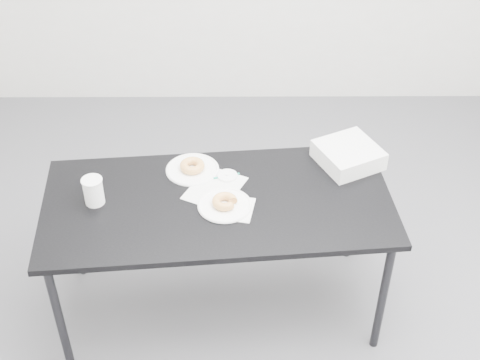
{
  "coord_description": "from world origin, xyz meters",
  "views": [
    {
      "loc": [
        -0.05,
        -2.4,
        2.7
      ],
      "look_at": [
        -0.04,
        0.02,
        0.77
      ],
      "focal_mm": 50.0,
      "sensor_mm": 36.0,
      "label": 1
    }
  ],
  "objects_px": {
    "bakery_box": "(348,155)",
    "table": "(218,209)",
    "coffee_cup": "(93,191)",
    "plate_far": "(192,170)",
    "plate_near": "(225,205)",
    "donut_near": "(225,201)",
    "pen": "(226,176)",
    "donut_far": "(192,166)",
    "scorecard": "(215,188)"
  },
  "relations": [
    {
      "from": "bakery_box",
      "to": "table",
      "type": "bearing_deg",
      "value": 178.21
    },
    {
      "from": "coffee_cup",
      "to": "plate_far",
      "type": "bearing_deg",
      "value": 28.79
    },
    {
      "from": "plate_near",
      "to": "donut_near",
      "type": "bearing_deg",
      "value": 0.0
    },
    {
      "from": "pen",
      "to": "coffee_cup",
      "type": "xyz_separation_m",
      "value": [
        -0.59,
        -0.18,
        0.06
      ]
    },
    {
      "from": "pen",
      "to": "plate_near",
      "type": "bearing_deg",
      "value": -107.83
    },
    {
      "from": "table",
      "to": "plate_far",
      "type": "height_order",
      "value": "plate_far"
    },
    {
      "from": "pen",
      "to": "donut_near",
      "type": "bearing_deg",
      "value": -107.83
    },
    {
      "from": "pen",
      "to": "plate_far",
      "type": "xyz_separation_m",
      "value": [
        -0.16,
        0.05,
        -0.0
      ]
    },
    {
      "from": "bakery_box",
      "to": "plate_far",
      "type": "bearing_deg",
      "value": 158.34
    },
    {
      "from": "donut_near",
      "to": "coffee_cup",
      "type": "xyz_separation_m",
      "value": [
        -0.59,
        0.03,
        0.04
      ]
    },
    {
      "from": "donut_near",
      "to": "donut_far",
      "type": "relative_size",
      "value": 0.96
    },
    {
      "from": "bakery_box",
      "to": "donut_far",
      "type": "bearing_deg",
      "value": 158.34
    },
    {
      "from": "bakery_box",
      "to": "pen",
      "type": "bearing_deg",
      "value": 164.65
    },
    {
      "from": "pen",
      "to": "plate_near",
      "type": "height_order",
      "value": "pen"
    },
    {
      "from": "donut_far",
      "to": "donut_near",
      "type": "bearing_deg",
      "value": -59.21
    },
    {
      "from": "table",
      "to": "bakery_box",
      "type": "relative_size",
      "value": 6.1
    },
    {
      "from": "table",
      "to": "plate_far",
      "type": "relative_size",
      "value": 6.46
    },
    {
      "from": "pen",
      "to": "donut_near",
      "type": "xyz_separation_m",
      "value": [
        -0.01,
        -0.21,
        0.02
      ]
    },
    {
      "from": "coffee_cup",
      "to": "bakery_box",
      "type": "relative_size",
      "value": 0.49
    },
    {
      "from": "plate_near",
      "to": "donut_near",
      "type": "relative_size",
      "value": 2.13
    },
    {
      "from": "plate_far",
      "to": "donut_far",
      "type": "bearing_deg",
      "value": 0.0
    },
    {
      "from": "table",
      "to": "plate_far",
      "type": "distance_m",
      "value": 0.27
    },
    {
      "from": "plate_far",
      "to": "coffee_cup",
      "type": "bearing_deg",
      "value": -151.21
    },
    {
      "from": "bakery_box",
      "to": "coffee_cup",
      "type": "bearing_deg",
      "value": 167.87
    },
    {
      "from": "donut_far",
      "to": "coffee_cup",
      "type": "distance_m",
      "value": 0.49
    },
    {
      "from": "table",
      "to": "plate_near",
      "type": "distance_m",
      "value": 0.08
    },
    {
      "from": "donut_near",
      "to": "coffee_cup",
      "type": "relative_size",
      "value": 0.86
    },
    {
      "from": "table",
      "to": "pen",
      "type": "xyz_separation_m",
      "value": [
        0.04,
        0.17,
        0.06
      ]
    },
    {
      "from": "table",
      "to": "bakery_box",
      "type": "bearing_deg",
      "value": 19.3
    },
    {
      "from": "scorecard",
      "to": "plate_far",
      "type": "bearing_deg",
      "value": 155.3
    },
    {
      "from": "table",
      "to": "scorecard",
      "type": "height_order",
      "value": "scorecard"
    },
    {
      "from": "plate_far",
      "to": "coffee_cup",
      "type": "relative_size",
      "value": 1.92
    },
    {
      "from": "pen",
      "to": "plate_far",
      "type": "distance_m",
      "value": 0.17
    },
    {
      "from": "table",
      "to": "coffee_cup",
      "type": "xyz_separation_m",
      "value": [
        -0.56,
        -0.01,
        0.12
      ]
    },
    {
      "from": "table",
      "to": "donut_far",
      "type": "xyz_separation_m",
      "value": [
        -0.13,
        0.23,
        0.08
      ]
    },
    {
      "from": "plate_near",
      "to": "bakery_box",
      "type": "height_order",
      "value": "bakery_box"
    },
    {
      "from": "scorecard",
      "to": "pen",
      "type": "relative_size",
      "value": 2.15
    },
    {
      "from": "coffee_cup",
      "to": "bakery_box",
      "type": "height_order",
      "value": "coffee_cup"
    },
    {
      "from": "table",
      "to": "plate_far",
      "type": "bearing_deg",
      "value": 114.33
    },
    {
      "from": "pen",
      "to": "table",
      "type": "bearing_deg",
      "value": -118.83
    },
    {
      "from": "coffee_cup",
      "to": "bakery_box",
      "type": "distance_m",
      "value": 1.22
    },
    {
      "from": "table",
      "to": "plate_near",
      "type": "xyz_separation_m",
      "value": [
        0.03,
        -0.04,
        0.06
      ]
    },
    {
      "from": "pen",
      "to": "donut_near",
      "type": "distance_m",
      "value": 0.21
    },
    {
      "from": "pen",
      "to": "plate_near",
      "type": "xyz_separation_m",
      "value": [
        -0.01,
        -0.21,
        -0.0
      ]
    },
    {
      "from": "table",
      "to": "donut_far",
      "type": "distance_m",
      "value": 0.27
    },
    {
      "from": "donut_near",
      "to": "plate_far",
      "type": "relative_size",
      "value": 0.45
    },
    {
      "from": "plate_near",
      "to": "bakery_box",
      "type": "bearing_deg",
      "value": 28.61
    },
    {
      "from": "plate_near",
      "to": "coffee_cup",
      "type": "distance_m",
      "value": 0.59
    },
    {
      "from": "scorecard",
      "to": "plate_far",
      "type": "distance_m",
      "value": 0.18
    },
    {
      "from": "coffee_cup",
      "to": "table",
      "type": "bearing_deg",
      "value": 1.09
    }
  ]
}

